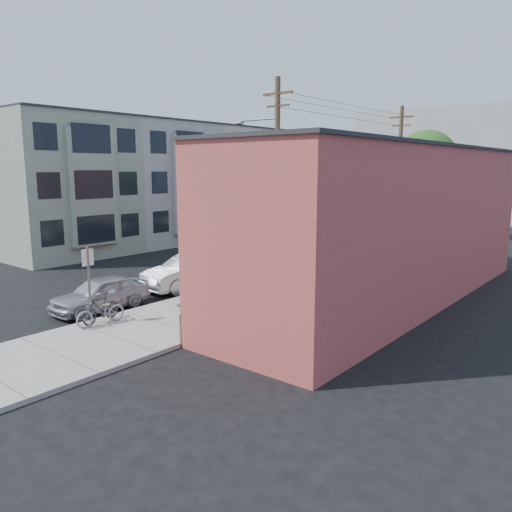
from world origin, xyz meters
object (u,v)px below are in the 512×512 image
Objects in this scene: parked_bike_b at (101,312)px; patio_chair_a at (218,311)px; patron_grey at (289,283)px; car_4 at (358,237)px; tree_bare at (290,224)px; tree_leafy_mid at (363,180)px; bus at (383,212)px; tree_leafy_far at (426,161)px; parked_bike_a at (100,308)px; parking_meter_far at (301,252)px; cyclist at (263,270)px; car_1 at (191,271)px; patio_chair_b at (232,309)px; car_3 at (320,245)px; car_0 at (100,294)px; parking_meter_near at (214,271)px; sign_post at (89,277)px; utility_pole_near at (276,173)px; car_2 at (271,256)px; patron_green at (187,305)px.

patio_chair_a is at bearing 47.09° from parked_bike_b.
patron_grey reaches higher than parked_bike_b.
tree_bare is at bearing -75.40° from car_4.
tree_leafy_mid is (0.00, 8.01, 2.15)m from tree_bare.
tree_leafy_far is at bearing -29.47° from bus.
parked_bike_a is 23.06m from car_4.
patron_grey reaches higher than parking_meter_far.
cyclist is at bearing -72.34° from tree_bare.
car_1 is at bearing 39.93° from cyclist.
cyclist is (-1.91, 5.01, 0.45)m from patio_chair_a.
patio_chair_a is at bearing 125.83° from cyclist.
patio_chair_a and patio_chair_b have the same top height.
bus is at bearing 109.72° from tree_leafy_mid.
car_3 reaches higher than parked_bike_a.
patio_chair_a is at bearing -70.47° from tree_bare.
car_0 is at bearing -88.51° from car_3.
parking_meter_near is 0.67× the size of parked_bike_b.
sign_post is 1.21m from parked_bike_a.
car_0 is at bearing -84.38° from car_1.
utility_pole_near is 5.63× the size of cyclist.
tree_bare is at bearing -57.41° from cyclist.
car_1 is (0.00, 4.99, 0.12)m from car_0.
utility_pole_near is at bearing -77.22° from bus.
parked_bike_b is (-1.15, -7.84, -0.40)m from cyclist.
patron_grey reaches higher than car_4.
car_4 reaches higher than parked_bike_b.
parked_bike_b is (0.06, -30.37, -5.61)m from tree_leafy_far.
tree_leafy_mid is 3.49× the size of parked_bike_b.
patio_chair_a is 0.22× the size of car_0.
car_3 is at bearing 90.44° from car_2.
car_2 is (-1.54, 6.25, -0.33)m from parking_meter_near.
bus is (-7.68, 31.67, 0.72)m from patron_green.
tree_leafy_far is 29.61m from car_0.
tree_leafy_far is at bearing 90.86° from car_1.
parking_meter_far reaches higher than car_4.
tree_leafy_far reaches higher than car_2.
parking_meter_far is 0.70× the size of cyclist.
tree_leafy_far is 9.32m from car_4.
utility_pole_near is at bearing -92.70° from tree_leafy_mid.
patron_grey is 8.04m from car_2.
tree_leafy_mid is at bearing -165.41° from patron_green.
patron_grey is (3.95, -6.70, -0.02)m from parking_meter_far.
car_0 is at bearing -83.39° from bus.
car_2 is at bearing -151.62° from parking_meter_far.
tree_bare reaches higher than car_0.
sign_post is at bearing -90.85° from tree_leafy_far.
patio_chair_a is 4.17m from parked_bike_b.
patron_grey is (3.81, -4.12, -4.45)m from utility_pole_near.
car_3 is (0.09, 5.24, 0.04)m from car_2.
parking_meter_near is 0.71× the size of parked_bike_a.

